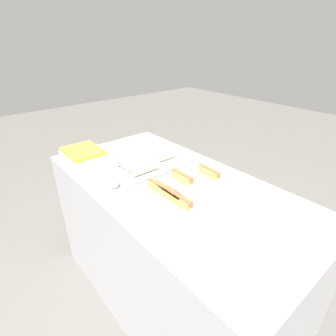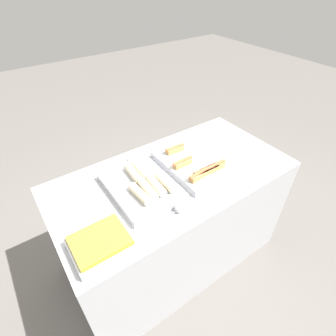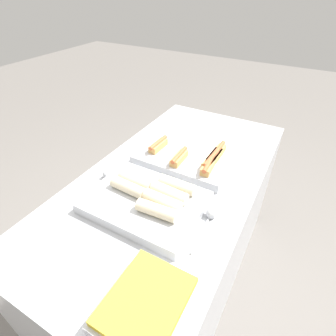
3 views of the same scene
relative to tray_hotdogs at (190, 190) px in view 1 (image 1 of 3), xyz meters
name	(u,v)px [view 1 (image 1 of 3)]	position (x,y,z in m)	size (l,w,h in m)	color
ground_plane	(172,292)	(-0.15, 0.01, -0.94)	(12.00, 12.00, 0.00)	slate
counter	(172,244)	(-0.15, 0.01, -0.49)	(1.62, 0.82, 0.90)	#B7BABF
tray_hotdogs	(190,190)	(0.00, 0.00, 0.00)	(0.34, 0.50, 0.10)	#B7BABF
tray_wraps	(147,164)	(-0.39, 0.01, 0.00)	(0.37, 0.49, 0.10)	#B7BABF
tray_side_front	(84,155)	(-0.77, -0.24, 0.00)	(0.29, 0.23, 0.07)	#B7BABF
serving_spoon_near	(113,184)	(-0.33, -0.26, -0.01)	(0.23, 0.05, 0.05)	#B2B5BA
serving_spoon_far	(186,157)	(-0.34, 0.29, -0.01)	(0.22, 0.05, 0.05)	#B2B5BA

